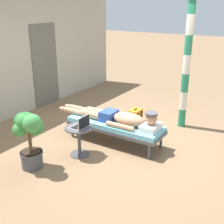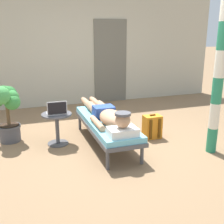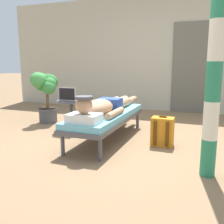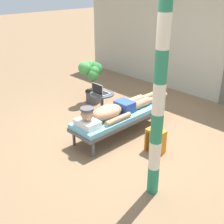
{
  "view_description": "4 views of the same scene",
  "coord_description": "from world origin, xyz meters",
  "px_view_note": "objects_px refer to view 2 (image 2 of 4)",
  "views": [
    {
      "loc": [
        -4.45,
        -2.63,
        2.52
      ],
      "look_at": [
        -0.34,
        -0.04,
        0.7
      ],
      "focal_mm": 47.07,
      "sensor_mm": 36.0,
      "label": 1
    },
    {
      "loc": [
        -1.45,
        -4.11,
        1.85
      ],
      "look_at": [
        0.04,
        0.2,
        0.49
      ],
      "focal_mm": 45.64,
      "sensor_mm": 36.0,
      "label": 2
    },
    {
      "loc": [
        1.29,
        -3.45,
        1.14
      ],
      "look_at": [
        0.01,
        -0.08,
        0.45
      ],
      "focal_mm": 41.3,
      "sensor_mm": 36.0,
      "label": 3
    },
    {
      "loc": [
        3.22,
        -3.34,
        2.63
      ],
      "look_at": [
        -0.18,
        -0.09,
        0.46
      ],
      "focal_mm": 46.84,
      "sensor_mm": 36.0,
      "label": 4
    }
  ],
  "objects_px": {
    "lounge_chair": "(106,124)",
    "side_table": "(57,123)",
    "laptop": "(57,111)",
    "potted_plant": "(6,105)",
    "backpack": "(152,127)",
    "porch_post": "(220,64)",
    "person_reclining": "(107,115)"
  },
  "relations": [
    {
      "from": "lounge_chair",
      "to": "potted_plant",
      "type": "relative_size",
      "value": 1.92
    },
    {
      "from": "backpack",
      "to": "person_reclining",
      "type": "bearing_deg",
      "value": -174.88
    },
    {
      "from": "potted_plant",
      "to": "porch_post",
      "type": "bearing_deg",
      "value": -26.17
    },
    {
      "from": "backpack",
      "to": "potted_plant",
      "type": "bearing_deg",
      "value": 164.94
    },
    {
      "from": "side_table",
      "to": "porch_post",
      "type": "distance_m",
      "value": 2.63
    },
    {
      "from": "lounge_chair",
      "to": "person_reclining",
      "type": "height_order",
      "value": "person_reclining"
    },
    {
      "from": "potted_plant",
      "to": "person_reclining",
      "type": "bearing_deg",
      "value": -25.1
    },
    {
      "from": "side_table",
      "to": "laptop",
      "type": "bearing_deg",
      "value": -90.0
    },
    {
      "from": "side_table",
      "to": "laptop",
      "type": "relative_size",
      "value": 1.69
    },
    {
      "from": "lounge_chair",
      "to": "person_reclining",
      "type": "xyz_separation_m",
      "value": [
        0.0,
        -0.06,
        0.17
      ]
    },
    {
      "from": "lounge_chair",
      "to": "backpack",
      "type": "distance_m",
      "value": 0.85
    },
    {
      "from": "laptop",
      "to": "porch_post",
      "type": "xyz_separation_m",
      "value": [
        2.19,
        -1.01,
        0.77
      ]
    },
    {
      "from": "backpack",
      "to": "laptop",
      "type": "bearing_deg",
      "value": 172.93
    },
    {
      "from": "lounge_chair",
      "to": "side_table",
      "type": "height_order",
      "value": "side_table"
    },
    {
      "from": "laptop",
      "to": "porch_post",
      "type": "height_order",
      "value": "porch_post"
    },
    {
      "from": "porch_post",
      "to": "person_reclining",
      "type": "bearing_deg",
      "value": 152.73
    },
    {
      "from": "laptop",
      "to": "potted_plant",
      "type": "distance_m",
      "value": 0.87
    },
    {
      "from": "laptop",
      "to": "porch_post",
      "type": "distance_m",
      "value": 2.54
    },
    {
      "from": "backpack",
      "to": "porch_post",
      "type": "distance_m",
      "value": 1.54
    },
    {
      "from": "person_reclining",
      "to": "potted_plant",
      "type": "relative_size",
      "value": 2.22
    },
    {
      "from": "lounge_chair",
      "to": "side_table",
      "type": "bearing_deg",
      "value": 160.79
    },
    {
      "from": "lounge_chair",
      "to": "potted_plant",
      "type": "height_order",
      "value": "potted_plant"
    },
    {
      "from": "lounge_chair",
      "to": "porch_post",
      "type": "relative_size",
      "value": 0.69
    },
    {
      "from": "laptop",
      "to": "potted_plant",
      "type": "xyz_separation_m",
      "value": [
        -0.75,
        0.43,
        0.05
      ]
    },
    {
      "from": "lounge_chair",
      "to": "backpack",
      "type": "height_order",
      "value": "backpack"
    },
    {
      "from": "person_reclining",
      "to": "side_table",
      "type": "xyz_separation_m",
      "value": [
        -0.75,
        0.32,
        -0.16
      ]
    },
    {
      "from": "lounge_chair",
      "to": "backpack",
      "type": "relative_size",
      "value": 4.42
    },
    {
      "from": "backpack",
      "to": "porch_post",
      "type": "relative_size",
      "value": 0.16
    },
    {
      "from": "laptop",
      "to": "person_reclining",
      "type": "bearing_deg",
      "value": -19.84
    },
    {
      "from": "person_reclining",
      "to": "side_table",
      "type": "relative_size",
      "value": 4.15
    },
    {
      "from": "porch_post",
      "to": "potted_plant",
      "type": "bearing_deg",
      "value": 153.83
    },
    {
      "from": "backpack",
      "to": "potted_plant",
      "type": "height_order",
      "value": "potted_plant"
    }
  ]
}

